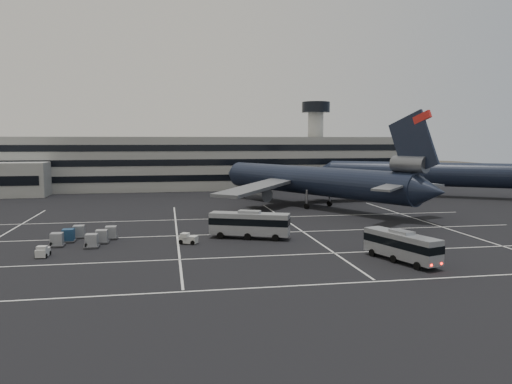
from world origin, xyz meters
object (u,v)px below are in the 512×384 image
(bus_near, at_px, (401,245))
(trijet_main, at_px, (313,180))
(bus_far, at_px, (250,223))
(tug_a, at_px, (43,252))
(uld_cluster, at_px, (85,236))

(bus_near, bearing_deg, trijet_main, 67.62)
(trijet_main, distance_m, bus_near, 45.21)
(bus_near, distance_m, bus_far, 21.16)
(bus_near, xyz_separation_m, bus_far, (-14.21, 15.68, 0.19))
(trijet_main, xyz_separation_m, bus_far, (-17.60, -29.27, -3.17))
(tug_a, xyz_separation_m, uld_cluster, (3.45, 7.54, 0.24))
(bus_near, xyz_separation_m, tug_a, (-39.10, 9.20, -1.30))
(uld_cluster, bearing_deg, tug_a, -114.61)
(tug_a, bearing_deg, bus_far, 17.82)
(bus_far, xyz_separation_m, tug_a, (-24.90, -6.49, -1.48))
(trijet_main, bearing_deg, bus_near, -122.72)
(trijet_main, xyz_separation_m, tug_a, (-42.49, -35.76, -4.65))
(bus_far, distance_m, tug_a, 25.77)
(tug_a, bearing_deg, uld_cluster, 68.61)
(bus_near, relative_size, tug_a, 4.61)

